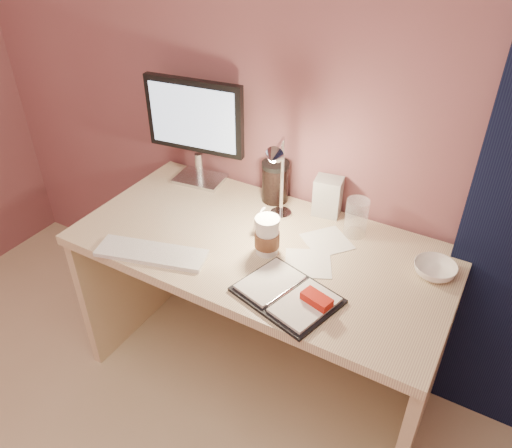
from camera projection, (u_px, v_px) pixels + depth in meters
The scene contains 13 objects.
desk at pixel (270, 278), 2.03m from camera, with size 1.40×0.70×0.73m.
monitor at pixel (196, 123), 2.08m from camera, with size 0.43×0.18×0.46m.
keyboard at pixel (151, 253), 1.79m from camera, with size 0.40×0.12×0.02m, color white.
planner at pixel (289, 295), 1.60m from camera, with size 0.36×0.31×0.05m.
paper_b at pixel (327, 241), 1.86m from camera, with size 0.16×0.16×0.00m, color white.
paper_c at pixel (308, 263), 1.75m from camera, with size 0.16×0.16×0.00m, color white.
coffee_cup at pixel (267, 236), 1.77m from camera, with size 0.09×0.09×0.15m.
clear_cup at pixel (356, 218), 1.86m from camera, with size 0.09×0.09×0.15m, color white.
bowl at pixel (435, 270), 1.69m from camera, with size 0.14×0.14×0.04m, color white.
lotion_bottle at pixel (263, 221), 1.87m from camera, with size 0.05×0.05×0.11m, color white.
dark_jar at pixel (275, 184), 2.06m from camera, with size 0.11×0.11×0.16m, color black.
product_box at pixel (328, 196), 1.97m from camera, with size 0.11×0.08×0.16m, color silver.
desk_lamp at pixel (266, 174), 1.82m from camera, with size 0.11×0.22×0.36m.
Camera 1 is at (0.72, 0.09, 1.85)m, focal length 35.00 mm.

